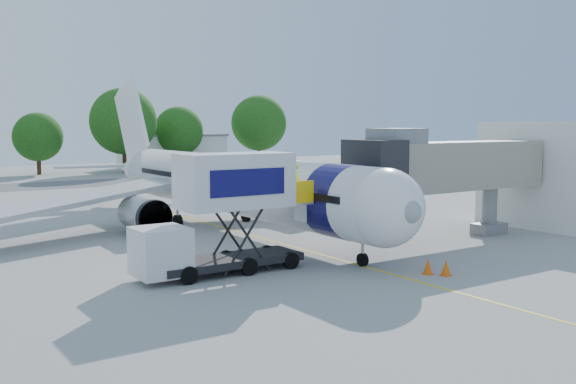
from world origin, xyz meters
TOP-DOWN VIEW (x-y plane):
  - ground at (0.00, 0.00)m, footprint 160.00×160.00m
  - guidance_line at (0.00, 0.00)m, footprint 0.15×70.00m
  - taxiway_strip at (0.00, 42.00)m, footprint 120.00×10.00m
  - aircraft at (0.00, 4.12)m, footprint 34.17×37.73m
  - jet_bridge at (7.99, -7.00)m, footprint 13.90×3.20m
  - terminal_stub at (18.50, -7.00)m, footprint 5.00×8.00m
  - catering_hiloader at (-6.26, -7.00)m, footprint 8.50×2.44m
  - ground_tug at (3.70, -17.18)m, footprint 4.17×2.86m
  - safety_cone_a at (1.37, -12.45)m, footprint 0.45×0.45m
  - safety_cone_b at (1.83, -13.11)m, footprint 0.46×0.46m
  - outbuilding_right at (22.00, 62.00)m, footprint 16.40×7.40m
  - tree_d at (0.91, 58.82)m, footprint 6.63×6.63m
  - tree_e at (11.89, 55.84)m, footprint 9.40×9.40m
  - tree_f at (21.63, 58.68)m, footprint 7.52×7.52m
  - tree_g at (35.79, 58.18)m, footprint 9.13×9.13m

SIDE VIEW (x-z plane):
  - ground at x=0.00m, z-range 0.00..0.00m
  - taxiway_strip at x=0.00m, z-range 0.00..0.01m
  - guidance_line at x=0.00m, z-range 0.00..0.01m
  - safety_cone_a at x=1.37m, z-range -0.02..0.70m
  - safety_cone_b at x=1.83m, z-range -0.02..0.72m
  - ground_tug at x=3.70m, z-range 0.04..1.56m
  - outbuilding_right at x=22.00m, z-range 0.01..5.31m
  - catering_hiloader at x=-6.26m, z-range 0.01..5.51m
  - aircraft at x=0.00m, z-range -2.73..8.62m
  - terminal_stub at x=18.50m, z-range 0.00..7.00m
  - jet_bridge at x=7.99m, z-range 1.04..7.64m
  - tree_d at x=0.91m, z-range 0.90..9.36m
  - tree_f at x=21.63m, z-range 1.02..10.61m
  - tree_g at x=35.79m, z-range 1.25..12.89m
  - tree_e at x=11.89m, z-range 1.28..13.27m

